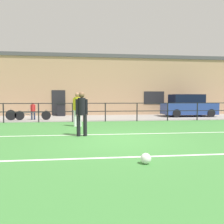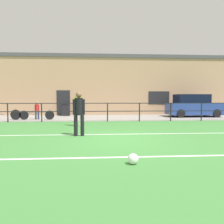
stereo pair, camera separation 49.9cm
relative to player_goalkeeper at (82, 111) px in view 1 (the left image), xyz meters
The scene contains 13 objects.
ground 1.88m from the player_goalkeeper, 34.35° to the right, with size 60.00×44.00×0.04m, color #42843D.
field_line_touchline 1.65m from the player_goalkeeper, 11.22° to the left, with size 36.00×0.11×0.00m, color white.
field_line_hash 3.50m from the player_goalkeeper, 66.85° to the right, with size 36.00×0.11×0.00m, color white.
pavement_strip 7.77m from the player_goalkeeper, 80.09° to the left, with size 48.00×5.00×0.02m, color gray.
perimeter_fence 5.27m from the player_goalkeeper, 75.41° to the left, with size 36.07×0.07×1.15m.
clubhouse_facade 11.49m from the player_goalkeeper, 83.30° to the left, with size 28.00×2.56×5.15m.
player_goalkeeper is the anchor object (origin of this frame).
player_striker 2.88m from the player_goalkeeper, 95.62° to the left, with size 0.46×0.30×1.72m.
soccer_ball_match 4.04m from the player_goalkeeper, 68.23° to the right, with size 0.24×0.24×0.24m, color white.
spectator_child 7.34m from the player_goalkeeper, 117.08° to the left, with size 0.32×0.21×1.18m.
parked_car_red 11.35m from the player_goalkeeper, 44.59° to the left, with size 4.00×1.93×1.72m.
bicycle_parked_1 7.13m from the player_goalkeeper, 117.65° to the left, with size 2.27×0.04×0.71m.
trash_bin_0 9.63m from the player_goalkeeper, 101.09° to the left, with size 0.64×0.55×0.99m.
Camera 1 is at (-1.13, -7.29, 1.43)m, focal length 34.68 mm.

